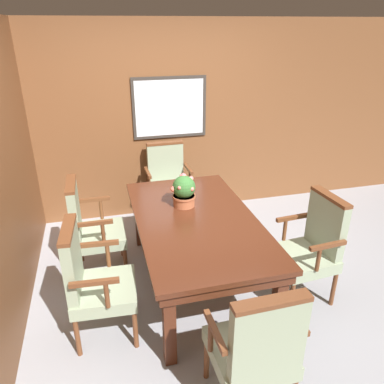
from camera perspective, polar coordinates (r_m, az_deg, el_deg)
ground_plane at (r=3.77m, az=2.04°, el=-14.77°), size 14.00×14.00×0.00m
wall_back at (r=4.85m, az=-4.02°, el=10.58°), size 7.20×0.08×2.45m
dining_table at (r=3.50m, az=0.62°, el=-5.32°), size 1.09×1.95×0.73m
chair_left_far at (r=3.87m, az=-15.26°, el=-4.97°), size 0.51×0.55×1.02m
chair_right_near at (r=3.59m, az=17.72°, el=-7.70°), size 0.54×0.58×1.02m
chair_head_near at (r=2.55m, az=9.76°, el=-22.30°), size 0.56×0.51×1.02m
chair_head_far at (r=4.78m, az=-3.70°, el=1.69°), size 0.56×0.52×1.02m
chair_left_near at (r=3.12m, az=-14.97°, el=-12.72°), size 0.54×0.58×1.02m
potted_plant at (r=3.63m, az=-1.24°, el=0.20°), size 0.25×0.24×0.32m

